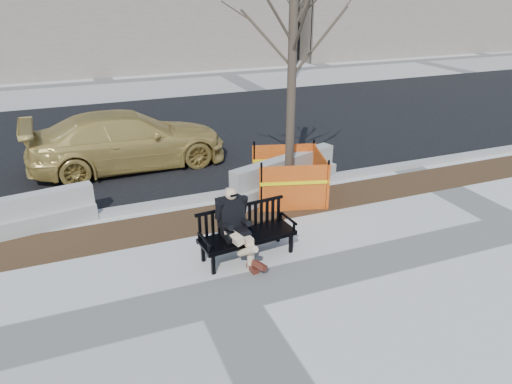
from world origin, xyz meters
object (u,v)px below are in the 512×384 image
at_px(sedan, 131,166).
at_px(tree_fence, 288,197).
at_px(jersey_barrier_left, 28,231).
at_px(jersey_barrier_right, 284,191).
at_px(seated_man, 235,258).
at_px(bench, 248,256).

bearing_deg(sedan, tree_fence, -140.22).
bearing_deg(sedan, jersey_barrier_left, 137.80).
bearing_deg(jersey_barrier_right, jersey_barrier_left, 159.74).
bearing_deg(jersey_barrier_right, sedan, 116.65).
bearing_deg(seated_man, tree_fence, 39.28).
xyz_separation_m(tree_fence, jersey_barrier_right, (0.05, 0.35, 0.00)).
distance_m(tree_fence, jersey_barrier_left, 5.45).
relative_size(sedan, jersey_barrier_left, 1.92).
height_order(seated_man, jersey_barrier_left, seated_man).
xyz_separation_m(bench, seated_man, (-0.23, 0.02, 0.00)).
bearing_deg(bench, tree_fence, 43.17).
bearing_deg(tree_fence, bench, -130.80).
distance_m(bench, tree_fence, 2.69).
distance_m(jersey_barrier_left, jersey_barrier_right, 5.49).
xyz_separation_m(tree_fence, jersey_barrier_left, (-5.43, 0.46, 0.00)).
height_order(tree_fence, jersey_barrier_right, tree_fence).
height_order(seated_man, jersey_barrier_right, seated_man).
xyz_separation_m(sedan, jersey_barrier_left, (-2.41, -2.88, 0.00)).
xyz_separation_m(bench, jersey_barrier_left, (-3.67, 2.50, 0.00)).
bearing_deg(sedan, bench, -169.11).
bearing_deg(seated_man, bench, -11.48).
relative_size(bench, seated_man, 1.31).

